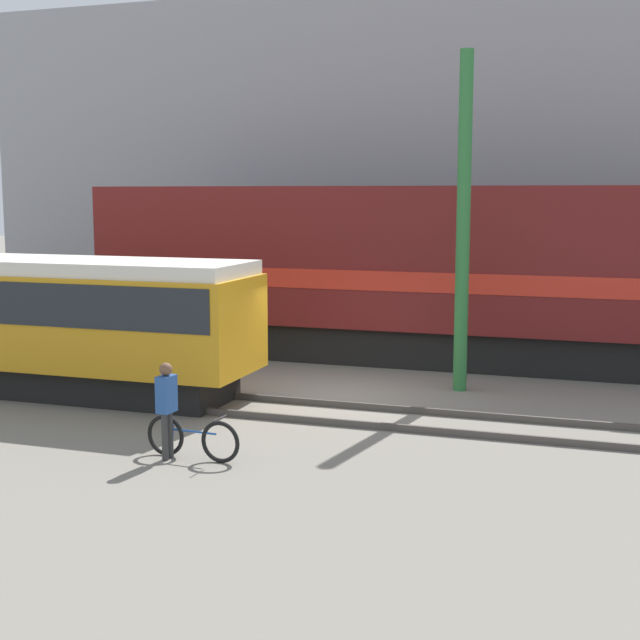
{
  "coord_description": "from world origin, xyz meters",
  "views": [
    {
      "loc": [
        5.92,
        -18.56,
        4.47
      ],
      "look_at": [
        -0.09,
        -0.86,
        1.8
      ],
      "focal_mm": 50.0,
      "sensor_mm": 36.0,
      "label": 1
    }
  ],
  "objects_px": {
    "freight_locomotive": "(421,270)",
    "streetcar": "(53,317)",
    "bicycle": "(193,438)",
    "utility_pole_left": "(463,224)",
    "person": "(167,401)"
  },
  "relations": [
    {
      "from": "freight_locomotive",
      "to": "utility_pole_left",
      "type": "height_order",
      "value": "utility_pole_left"
    },
    {
      "from": "streetcar",
      "to": "utility_pole_left",
      "type": "relative_size",
      "value": 1.23
    },
    {
      "from": "bicycle",
      "to": "utility_pole_left",
      "type": "height_order",
      "value": "utility_pole_left"
    },
    {
      "from": "freight_locomotive",
      "to": "streetcar",
      "type": "bearing_deg",
      "value": -137.33
    },
    {
      "from": "freight_locomotive",
      "to": "utility_pole_left",
      "type": "relative_size",
      "value": 2.34
    },
    {
      "from": "bicycle",
      "to": "utility_pole_left",
      "type": "relative_size",
      "value": 0.24
    },
    {
      "from": "bicycle",
      "to": "person",
      "type": "height_order",
      "value": "person"
    },
    {
      "from": "person",
      "to": "utility_pole_left",
      "type": "distance_m",
      "value": 8.33
    },
    {
      "from": "person",
      "to": "utility_pole_left",
      "type": "xyz_separation_m",
      "value": [
        3.76,
        6.89,
        2.78
      ]
    },
    {
      "from": "bicycle",
      "to": "freight_locomotive",
      "type": "bearing_deg",
      "value": 80.25
    },
    {
      "from": "bicycle",
      "to": "streetcar",
      "type": "bearing_deg",
      "value": 145.75
    },
    {
      "from": "person",
      "to": "utility_pole_left",
      "type": "height_order",
      "value": "utility_pole_left"
    },
    {
      "from": "freight_locomotive",
      "to": "utility_pole_left",
      "type": "distance_m",
      "value": 3.84
    },
    {
      "from": "freight_locomotive",
      "to": "person",
      "type": "height_order",
      "value": "freight_locomotive"
    },
    {
      "from": "streetcar",
      "to": "person",
      "type": "xyz_separation_m",
      "value": [
        4.83,
        -3.69,
        -0.73
      ]
    }
  ]
}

